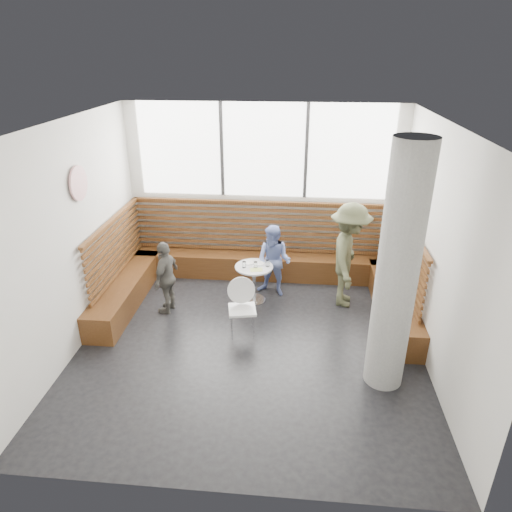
# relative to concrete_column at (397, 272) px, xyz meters

# --- Properties ---
(room) EXTENTS (5.00, 5.00, 3.20)m
(room) POSITION_rel_concrete_column_xyz_m (-1.85, 0.60, 0.00)
(room) COLOR silver
(room) RESTS_ON ground
(booth) EXTENTS (5.00, 2.50, 1.44)m
(booth) POSITION_rel_concrete_column_xyz_m (-1.85, 2.37, -1.19)
(booth) COLOR #482912
(booth) RESTS_ON ground
(concrete_column) EXTENTS (0.50, 0.50, 3.20)m
(concrete_column) POSITION_rel_concrete_column_xyz_m (0.00, 0.00, 0.00)
(concrete_column) COLOR gray
(concrete_column) RESTS_ON ground
(wall_art) EXTENTS (0.03, 0.50, 0.50)m
(wall_art) POSITION_rel_concrete_column_xyz_m (-4.31, 1.00, 0.70)
(wall_art) COLOR white
(wall_art) RESTS_ON room
(cafe_table) EXTENTS (0.65, 0.65, 0.67)m
(cafe_table) POSITION_rel_concrete_column_xyz_m (-1.91, 1.91, -1.12)
(cafe_table) COLOR silver
(cafe_table) RESTS_ON ground
(cafe_chair) EXTENTS (0.42, 0.41, 0.89)m
(cafe_chair) POSITION_rel_concrete_column_xyz_m (-1.99, 0.94, -1.08)
(cafe_chair) COLOR white
(cafe_chair) RESTS_ON ground
(adult_man) EXTENTS (0.82, 1.24, 1.80)m
(adult_man) POSITION_rel_concrete_column_xyz_m (-0.34, 1.98, -0.70)
(adult_man) COLOR #4E5236
(adult_man) RESTS_ON ground
(child_back) EXTENTS (0.75, 0.66, 1.29)m
(child_back) POSITION_rel_concrete_column_xyz_m (-1.59, 2.18, -0.96)
(child_back) COLOR #7387C9
(child_back) RESTS_ON ground
(child_left) EXTENTS (0.43, 0.77, 1.24)m
(child_left) POSITION_rel_concrete_column_xyz_m (-3.31, 1.45, -0.98)
(child_left) COLOR #5E5C55
(child_left) RESTS_ON ground
(plate_near) EXTENTS (0.20, 0.20, 0.01)m
(plate_near) POSITION_rel_concrete_column_xyz_m (-2.02, 2.03, -0.93)
(plate_near) COLOR white
(plate_near) RESTS_ON cafe_table
(plate_far) EXTENTS (0.19, 0.19, 0.01)m
(plate_far) POSITION_rel_concrete_column_xyz_m (-1.85, 2.01, -0.93)
(plate_far) COLOR white
(plate_far) RESTS_ON cafe_table
(glass_left) EXTENTS (0.07, 0.07, 0.11)m
(glass_left) POSITION_rel_concrete_column_xyz_m (-2.08, 1.85, -0.88)
(glass_left) COLOR white
(glass_left) RESTS_ON cafe_table
(glass_mid) EXTENTS (0.07, 0.07, 0.10)m
(glass_mid) POSITION_rel_concrete_column_xyz_m (-1.88, 1.86, -0.88)
(glass_mid) COLOR white
(glass_mid) RESTS_ON cafe_table
(glass_right) EXTENTS (0.07, 0.07, 0.11)m
(glass_right) POSITION_rel_concrete_column_xyz_m (-1.69, 1.94, -0.88)
(glass_right) COLOR white
(glass_right) RESTS_ON cafe_table
(menu_card) EXTENTS (0.23, 0.18, 0.00)m
(menu_card) POSITION_rel_concrete_column_xyz_m (-1.86, 1.77, -0.93)
(menu_card) COLOR #A5C64C
(menu_card) RESTS_ON cafe_table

